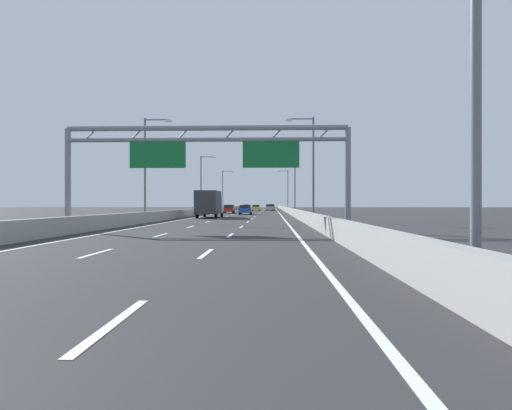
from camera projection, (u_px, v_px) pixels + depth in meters
The scene contains 55 objects.
ground_plane at pixel (254, 211), 102.92m from camera, with size 260.00×260.00×0.00m, color #2D2D30.
lane_dash_left_1 at pixel (97, 253), 15.53m from camera, with size 0.16×3.00×0.01m, color white.
lane_dash_left_2 at pixel (161, 235), 24.52m from camera, with size 0.16×3.00×0.01m, color white.
lane_dash_left_3 at pixel (191, 227), 33.52m from camera, with size 0.16×3.00×0.01m, color white.
lane_dash_left_4 at pixel (208, 222), 42.51m from camera, with size 0.16×3.00×0.01m, color white.
lane_dash_left_5 at pixel (219, 219), 51.51m from camera, with size 0.16×3.00×0.01m, color white.
lane_dash_left_6 at pixel (227, 217), 60.50m from camera, with size 0.16×3.00×0.01m, color white.
lane_dash_left_7 at pixel (233, 215), 69.50m from camera, with size 0.16×3.00×0.01m, color white.
lane_dash_left_8 at pixel (237, 214), 78.49m from camera, with size 0.16×3.00×0.01m, color white.
lane_dash_left_9 at pixel (241, 213), 87.49m from camera, with size 0.16×3.00×0.01m, color white.
lane_dash_left_10 at pixel (244, 212), 96.48m from camera, with size 0.16×3.00×0.01m, color white.
lane_dash_left_11 at pixel (246, 211), 105.48m from camera, with size 0.16×3.00×0.01m, color white.
lane_dash_left_12 at pixel (248, 211), 114.47m from camera, with size 0.16×3.00×0.01m, color white.
lane_dash_left_13 at pixel (250, 210), 123.47m from camera, with size 0.16×3.00×0.01m, color white.
lane_dash_left_14 at pixel (251, 210), 132.46m from camera, with size 0.16×3.00×0.01m, color white.
lane_dash_left_15 at pixel (253, 209), 141.46m from camera, with size 0.16×3.00×0.01m, color white.
lane_dash_left_16 at pixel (254, 209), 150.45m from camera, with size 0.16×3.00×0.01m, color white.
lane_dash_left_17 at pixel (255, 209), 159.45m from camera, with size 0.16×3.00×0.01m, color white.
lane_dash_right_0 at pixel (113, 324), 6.41m from camera, with size 0.16×3.00×0.01m, color white.
lane_dash_right_1 at pixel (206, 254), 15.41m from camera, with size 0.16×3.00×0.01m, color white.
lane_dash_right_2 at pixel (230, 235), 24.40m from camera, with size 0.16×3.00×0.01m, color white.
lane_dash_right_3 at pixel (241, 227), 33.40m from camera, with size 0.16×3.00×0.01m, color white.
lane_dash_right_4 at pixel (248, 222), 42.39m from camera, with size 0.16×3.00×0.01m, color white.
lane_dash_right_5 at pixel (252, 219), 51.39m from camera, with size 0.16×3.00×0.01m, color white.
lane_dash_right_6 at pixel (255, 217), 60.38m from camera, with size 0.16×3.00×0.01m, color white.
lane_dash_right_7 at pixel (257, 215), 69.38m from camera, with size 0.16×3.00×0.01m, color white.
lane_dash_right_8 at pixel (259, 214), 78.37m from camera, with size 0.16×3.00×0.01m, color white.
lane_dash_right_9 at pixel (260, 213), 87.37m from camera, with size 0.16×3.00×0.01m, color white.
lane_dash_right_10 at pixel (261, 212), 96.36m from camera, with size 0.16×3.00×0.01m, color white.
lane_dash_right_11 at pixel (262, 211), 105.36m from camera, with size 0.16×3.00×0.01m, color white.
lane_dash_right_12 at pixel (263, 211), 114.35m from camera, with size 0.16×3.00×0.01m, color white.
lane_dash_right_13 at pixel (264, 210), 123.35m from camera, with size 0.16×3.00×0.01m, color white.
lane_dash_right_14 at pixel (264, 210), 132.34m from camera, with size 0.16×3.00×0.01m, color white.
lane_dash_right_15 at pixel (265, 209), 141.34m from camera, with size 0.16×3.00×0.01m, color white.
lane_dash_right_16 at pixel (265, 209), 150.33m from camera, with size 0.16×3.00×0.01m, color white.
lane_dash_right_17 at pixel (265, 209), 159.33m from camera, with size 0.16×3.00×0.01m, color white.
edge_line_left at pixel (224, 212), 91.10m from camera, with size 0.16×176.00×0.01m, color white.
edge_line_right at pixel (279, 212), 90.75m from camera, with size 0.16×176.00×0.01m, color white.
barrier_left at pixel (226, 209), 113.14m from camera, with size 0.45×220.00×0.95m.
barrier_right at pixel (284, 209), 112.68m from camera, with size 0.45×220.00×0.95m.
sign_gantry at pixel (208, 150), 28.57m from camera, with size 17.32×0.36×6.36m.
streetlamp_left_mid at pixel (148, 163), 43.49m from camera, with size 2.58×0.28×9.50m.
streetlamp_right_mid at pixel (311, 162), 42.99m from camera, with size 2.58×0.28×9.50m.
streetlamp_left_far at pixel (202, 181), 77.75m from camera, with size 2.58×0.28×9.50m.
streetlamp_right_far at pixel (293, 181), 77.25m from camera, with size 2.58×0.28×9.50m.
streetlamp_left_distant at pixel (224, 188), 112.01m from camera, with size 2.58×0.28×9.50m.
streetlamp_right_distant at pixel (287, 188), 111.51m from camera, with size 2.58×0.28×9.50m.
yellow_car at pixel (256, 208), 111.55m from camera, with size 1.89×4.24×1.40m.
red_car at pixel (229, 209), 81.21m from camera, with size 1.76×4.26×1.48m.
orange_car at pixel (271, 207), 120.39m from camera, with size 1.82×4.56×1.44m.
silver_car at pixel (270, 207), 113.44m from camera, with size 1.83×4.17×1.56m.
white_car at pixel (271, 207), 128.64m from camera, with size 1.87×4.28×1.50m.
blue_car at pixel (245, 210), 71.80m from camera, with size 1.85×4.47×1.46m.
green_car at pixel (247, 207), 139.81m from camera, with size 1.79×4.17×1.45m.
box_truck at pixel (210, 203), 55.73m from camera, with size 2.42×8.39×3.12m.
Camera 1 is at (3.94, -2.84, 1.63)m, focal length 33.30 mm.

